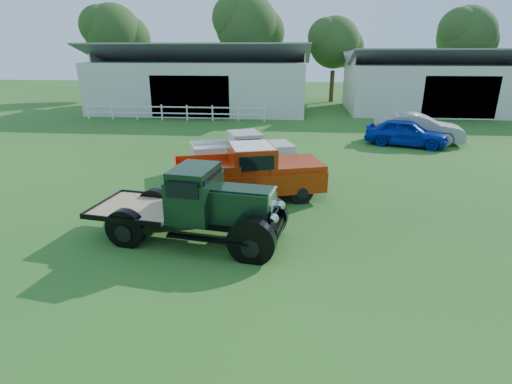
# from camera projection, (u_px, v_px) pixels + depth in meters

# --- Properties ---
(ground) EXTENTS (120.00, 120.00, 0.00)m
(ground) POSITION_uv_depth(u_px,v_px,m) (245.00, 240.00, 11.57)
(ground) COLOR #2A5720
(shed_left) EXTENTS (18.80, 10.20, 5.60)m
(shed_left) POSITION_uv_depth(u_px,v_px,m) (203.00, 78.00, 35.63)
(shed_left) COLOR #B1B1AC
(shed_left) RESTS_ON ground
(shed_right) EXTENTS (16.80, 9.20, 5.20)m
(shed_right) POSITION_uv_depth(u_px,v_px,m) (443.00, 81.00, 34.70)
(shed_right) COLOR #B1B1AC
(shed_right) RESTS_ON ground
(fence_rail) EXTENTS (14.20, 0.16, 1.20)m
(fence_rail) POSITION_uv_depth(u_px,v_px,m) (174.00, 113.00, 30.84)
(fence_rail) COLOR white
(fence_rail) RESTS_ON ground
(tree_a) EXTENTS (6.30, 6.30, 10.50)m
(tree_a) POSITION_uv_depth(u_px,v_px,m) (115.00, 49.00, 42.38)
(tree_a) COLOR #244B18
(tree_a) RESTS_ON ground
(tree_b) EXTENTS (6.90, 6.90, 11.50)m
(tree_b) POSITION_uv_depth(u_px,v_px,m) (247.00, 44.00, 41.86)
(tree_b) COLOR #244B18
(tree_b) RESTS_ON ground
(tree_c) EXTENTS (5.40, 5.40, 9.00)m
(tree_c) POSITION_uv_depth(u_px,v_px,m) (334.00, 57.00, 40.51)
(tree_c) COLOR #244B18
(tree_c) RESTS_ON ground
(tree_d) EXTENTS (6.00, 6.00, 10.00)m
(tree_d) POSITION_uv_depth(u_px,v_px,m) (464.00, 52.00, 40.08)
(tree_d) COLOR #244B18
(tree_d) RESTS_ON ground
(vintage_flatbed) EXTENTS (5.76, 2.97, 2.18)m
(vintage_flatbed) POSITION_uv_depth(u_px,v_px,m) (192.00, 204.00, 11.25)
(vintage_flatbed) COLOR black
(vintage_flatbed) RESTS_ON ground
(red_pickup) EXTENTS (5.92, 3.65, 2.02)m
(red_pickup) POSITION_uv_depth(u_px,v_px,m) (249.00, 172.00, 14.48)
(red_pickup) COLOR #A92A09
(red_pickup) RESTS_ON ground
(white_pickup) EXTENTS (5.06, 3.39, 1.73)m
(white_pickup) POSITION_uv_depth(u_px,v_px,m) (243.00, 152.00, 17.85)
(white_pickup) COLOR beige
(white_pickup) RESTS_ON ground
(misc_car_blue) EXTENTS (4.79, 3.15, 1.52)m
(misc_car_blue) POSITION_uv_depth(u_px,v_px,m) (406.00, 132.00, 22.63)
(misc_car_blue) COLOR #04239F
(misc_car_blue) RESTS_ON ground
(misc_car_grey) EXTENTS (5.29, 2.59, 1.67)m
(misc_car_grey) POSITION_uv_depth(u_px,v_px,m) (418.00, 128.00, 23.41)
(misc_car_grey) COLOR gray
(misc_car_grey) RESTS_ON ground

